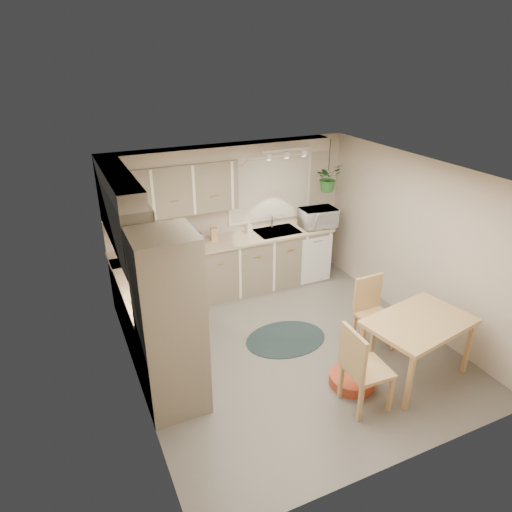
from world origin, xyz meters
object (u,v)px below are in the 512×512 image
at_px(chair_back, 376,315).
at_px(braided_rug, 286,339).
at_px(microwave, 318,216).
at_px(chair_left, 368,367).
at_px(pet_bed, 352,380).
at_px(dining_table, 415,348).

xyz_separation_m(chair_back, braided_rug, (-1.00, 0.63, -0.48)).
relative_size(braided_rug, microwave, 1.98).
bearing_deg(chair_left, chair_back, 140.26).
bearing_deg(pet_bed, chair_back, 36.48).
relative_size(chair_back, braided_rug, 0.85).
xyz_separation_m(chair_left, pet_bed, (0.07, 0.33, -0.45)).
xyz_separation_m(chair_back, pet_bed, (-0.71, -0.53, -0.42)).
xyz_separation_m(chair_left, chair_back, (0.78, 0.86, -0.03)).
relative_size(pet_bed, microwave, 0.94).
bearing_deg(microwave, pet_bed, -108.21).
relative_size(chair_back, microwave, 1.67).
distance_m(chair_left, chair_back, 1.16).
distance_m(dining_table, pet_bed, 0.87).
xyz_separation_m(dining_table, chair_back, (-0.08, 0.67, 0.10)).
distance_m(braided_rug, pet_bed, 1.19).
xyz_separation_m(dining_table, pet_bed, (-0.79, 0.15, -0.33)).
bearing_deg(chair_left, dining_table, 104.92).
bearing_deg(pet_bed, dining_table, -10.45).
bearing_deg(braided_rug, chair_left, -81.61).
bearing_deg(pet_bed, chair_left, -102.44).
height_order(chair_left, pet_bed, chair_left).
bearing_deg(braided_rug, dining_table, -50.24).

